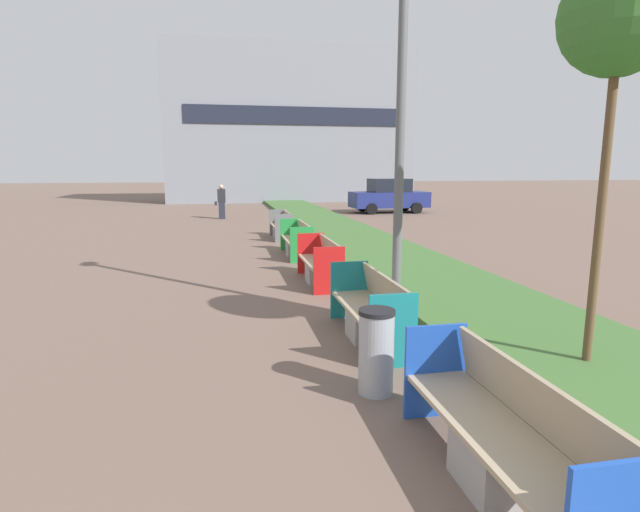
% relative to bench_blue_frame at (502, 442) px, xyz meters
% --- Properties ---
extents(planter_grass_strip, '(2.80, 120.00, 0.18)m').
position_rel_bench_blue_frame_xyz_m(planter_grass_strip, '(2.26, 8.03, -0.29)').
color(planter_grass_strip, '#426B33').
rests_on(planter_grass_strip, ground).
extents(building_backdrop, '(17.71, 6.00, 10.89)m').
position_rel_bench_blue_frame_xyz_m(building_backdrop, '(3.06, 34.92, 5.07)').
color(building_backdrop, gray).
rests_on(building_backdrop, ground).
extents(bench_blue_frame, '(0.65, 2.35, 0.94)m').
position_rel_bench_blue_frame_xyz_m(bench_blue_frame, '(0.00, 0.00, 0.00)').
color(bench_blue_frame, '#9E9B96').
rests_on(bench_blue_frame, ground).
extents(bench_teal_frame, '(0.65, 2.19, 0.94)m').
position_rel_bench_blue_frame_xyz_m(bench_teal_frame, '(-0.00, 3.46, -0.00)').
color(bench_teal_frame, '#9E9B96').
rests_on(bench_teal_frame, ground).
extents(bench_red_frame, '(0.65, 2.11, 0.94)m').
position_rel_bench_blue_frame_xyz_m(bench_red_frame, '(-0.00, 7.12, -0.01)').
color(bench_red_frame, '#9E9B96').
rests_on(bench_red_frame, ground).
extents(bench_green_frame, '(0.65, 2.20, 0.94)m').
position_rel_bench_blue_frame_xyz_m(bench_green_frame, '(-0.00, 10.51, -0.00)').
color(bench_green_frame, '#9E9B96').
rests_on(bench_green_frame, ground).
extents(bench_grey_frame, '(0.65, 1.89, 0.94)m').
position_rel_bench_blue_frame_xyz_m(bench_grey_frame, '(-0.01, 14.08, -0.01)').
color(bench_grey_frame, '#9E9B96').
rests_on(bench_grey_frame, ground).
extents(litter_bin, '(0.40, 0.40, 0.94)m').
position_rel_bench_blue_frame_xyz_m(litter_bin, '(-0.45, 1.77, 0.10)').
color(litter_bin, '#9EA0A5').
rests_on(litter_bin, ground).
extents(street_lamp_post, '(0.24, 0.44, 6.73)m').
position_rel_bench_blue_frame_xyz_m(street_lamp_post, '(0.61, 4.10, 3.36)').
color(street_lamp_post, '#56595B').
rests_on(street_lamp_post, ground).
extents(sapling_tree_near, '(1.25, 1.25, 4.64)m').
position_rel_bench_blue_frame_xyz_m(sapling_tree_near, '(2.16, 1.76, 3.60)').
color(sapling_tree_near, brown).
rests_on(sapling_tree_near, ground).
extents(pedestrian_walking, '(0.53, 0.24, 1.65)m').
position_rel_bench_blue_frame_xyz_m(pedestrian_walking, '(-2.06, 21.40, 0.46)').
color(pedestrian_walking, '#232633').
rests_on(pedestrian_walking, ground).
extents(parked_car_distant, '(4.27, 2.00, 1.86)m').
position_rel_bench_blue_frame_xyz_m(parked_car_distant, '(7.00, 23.14, 0.54)').
color(parked_car_distant, navy).
rests_on(parked_car_distant, ground).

